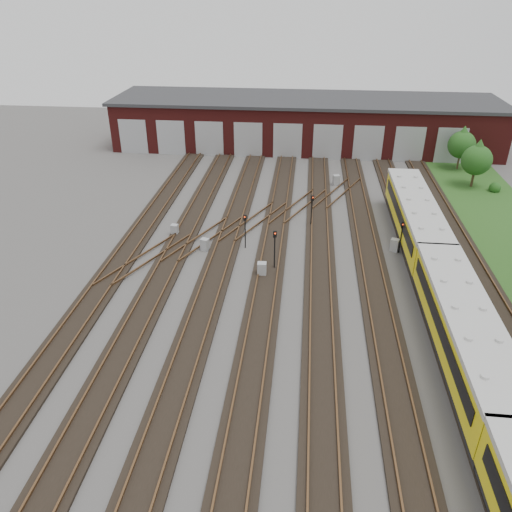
# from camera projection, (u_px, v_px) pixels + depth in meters

# --- Properties ---
(ground) EXTENTS (120.00, 120.00, 0.00)m
(ground) POSITION_uv_depth(u_px,v_px,m) (291.00, 312.00, 34.04)
(ground) COLOR #44423F
(ground) RESTS_ON ground
(track_network) EXTENTS (30.40, 70.00, 0.33)m
(track_network) POSITION_uv_depth(u_px,v_px,m) (289.00, 305.00, 34.51)
(track_network) COLOR black
(track_network) RESTS_ON ground
(maintenance_shed) EXTENTS (51.00, 12.50, 6.35)m
(maintenance_shed) POSITION_uv_depth(u_px,v_px,m) (305.00, 122.00, 67.34)
(maintenance_shed) COLOR #551615
(maintenance_shed) RESTS_ON ground
(metro_train) EXTENTS (2.96, 48.22, 3.35)m
(metro_train) POSITION_uv_depth(u_px,v_px,m) (463.00, 332.00, 28.72)
(metro_train) COLOR black
(metro_train) RESTS_ON ground
(signal_mast_0) EXTENTS (0.26, 0.24, 3.03)m
(signal_mast_0) POSITION_uv_depth(u_px,v_px,m) (245.00, 227.00, 41.31)
(signal_mast_0) COLOR black
(signal_mast_0) RESTS_ON ground
(signal_mast_1) EXTENTS (0.28, 0.27, 3.33)m
(signal_mast_1) POSITION_uv_depth(u_px,v_px,m) (275.00, 245.00, 38.04)
(signal_mast_1) COLOR black
(signal_mast_1) RESTS_ON ground
(signal_mast_2) EXTENTS (0.29, 0.28, 3.00)m
(signal_mast_2) POSITION_uv_depth(u_px,v_px,m) (312.00, 207.00, 45.10)
(signal_mast_2) COLOR black
(signal_mast_2) RESTS_ON ground
(signal_mast_3) EXTENTS (0.25, 0.24, 2.75)m
(signal_mast_3) POSITION_uv_depth(u_px,v_px,m) (402.00, 233.00, 40.66)
(signal_mast_3) COLOR black
(signal_mast_3) RESTS_ON ground
(relay_cabinet_0) EXTENTS (0.66, 0.57, 1.00)m
(relay_cabinet_0) POSITION_uv_depth(u_px,v_px,m) (175.00, 230.00, 44.15)
(relay_cabinet_0) COLOR #9C9EA1
(relay_cabinet_0) RESTS_ON ground
(relay_cabinet_1) EXTENTS (0.77, 0.71, 1.05)m
(relay_cabinet_1) POSITION_uv_depth(u_px,v_px,m) (205.00, 245.00, 41.61)
(relay_cabinet_1) COLOR #9C9EA1
(relay_cabinet_1) RESTS_ON ground
(relay_cabinet_2) EXTENTS (0.70, 0.60, 1.13)m
(relay_cabinet_2) POSITION_uv_depth(u_px,v_px,m) (262.00, 269.00, 37.93)
(relay_cabinet_2) COLOR #9C9EA1
(relay_cabinet_2) RESTS_ON ground
(relay_cabinet_3) EXTENTS (0.82, 0.75, 1.14)m
(relay_cabinet_3) POSITION_uv_depth(u_px,v_px,m) (336.00, 180.00, 55.05)
(relay_cabinet_3) COLOR #9C9EA1
(relay_cabinet_3) RESTS_ON ground
(relay_cabinet_4) EXTENTS (0.80, 0.74, 1.08)m
(relay_cabinet_4) POSITION_uv_depth(u_px,v_px,m) (395.00, 245.00, 41.50)
(relay_cabinet_4) COLOR #9C9EA1
(relay_cabinet_4) RESTS_ON ground
(tree_0) EXTENTS (3.17, 3.17, 5.25)m
(tree_0) POSITION_uv_depth(u_px,v_px,m) (462.00, 142.00, 58.41)
(tree_0) COLOR #372B18
(tree_0) RESTS_ON ground
(tree_1) EXTENTS (3.20, 3.20, 5.30)m
(tree_1) POSITION_uv_depth(u_px,v_px,m) (477.00, 157.00, 53.24)
(tree_1) COLOR #372B18
(tree_1) RESTS_ON ground
(bush_2) EXTENTS (1.21, 1.21, 1.21)m
(bush_2) POSITION_uv_depth(u_px,v_px,m) (495.00, 186.00, 53.29)
(bush_2) COLOR #184313
(bush_2) RESTS_ON ground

